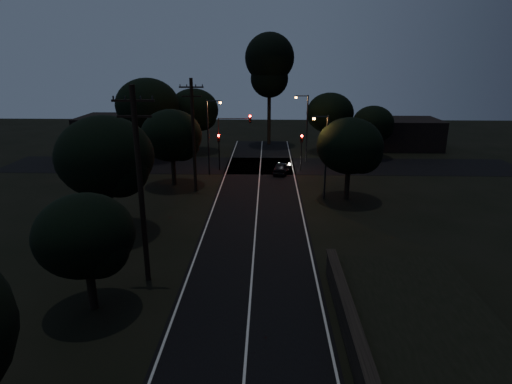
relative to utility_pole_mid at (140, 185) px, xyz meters
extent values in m
cube|color=black|center=(6.00, 7.00, -5.73)|extent=(8.00, 70.00, 0.02)
cube|color=black|center=(6.00, 27.00, -5.73)|extent=(60.00, 8.00, 0.02)
cube|color=beige|center=(6.00, 7.00, -5.71)|extent=(0.12, 70.00, 0.01)
cube|color=beige|center=(2.25, 7.00, -5.71)|extent=(0.12, 70.00, 0.01)
cube|color=beige|center=(9.75, 7.00, -5.71)|extent=(0.12, 70.00, 0.01)
cylinder|color=black|center=(0.00, 0.00, -0.24)|extent=(0.30, 0.30, 11.00)
cube|color=black|center=(0.00, 0.00, 4.46)|extent=(2.20, 0.12, 0.12)
cube|color=black|center=(0.00, 0.00, 3.66)|extent=(1.80, 0.12, 0.12)
cylinder|color=black|center=(0.00, 17.00, -0.49)|extent=(0.30, 0.30, 10.50)
cube|color=black|center=(0.00, 17.00, 3.96)|extent=(2.20, 0.12, 0.12)
cube|color=black|center=(0.00, 17.00, 3.16)|extent=(1.80, 0.12, 0.12)
cylinder|color=black|center=(-2.00, -3.00, -4.61)|extent=(0.44, 0.44, 2.27)
ellipsoid|color=black|center=(-2.00, -3.00, -1.67)|extent=(4.81, 4.81, 4.09)
sphere|color=black|center=(-1.16, -3.48, -2.15)|extent=(2.89, 2.89, 2.89)
cylinder|color=black|center=(-4.50, 7.00, -4.18)|extent=(0.44, 0.44, 3.12)
ellipsoid|color=black|center=(-4.50, 7.00, -0.09)|extent=(6.74, 6.74, 5.73)
sphere|color=black|center=(-3.32, 6.33, -0.76)|extent=(4.05, 4.05, 4.05)
cylinder|color=black|center=(-2.50, 19.00, -4.35)|extent=(0.44, 0.44, 2.78)
ellipsoid|color=black|center=(-2.50, 19.00, -0.74)|extent=(5.92, 5.92, 5.03)
sphere|color=black|center=(-1.46, 18.41, -1.34)|extent=(3.55, 3.55, 3.55)
cylinder|color=black|center=(-3.00, 35.00, -4.21)|extent=(0.44, 0.44, 3.06)
ellipsoid|color=black|center=(-3.00, 35.00, -0.22)|extent=(6.56, 6.56, 5.57)
sphere|color=black|center=(-1.85, 34.34, -0.88)|extent=(3.93, 3.93, 3.93)
cylinder|color=black|center=(-8.00, 31.00, -3.90)|extent=(0.44, 0.44, 3.67)
ellipsoid|color=black|center=(-8.00, 31.00, 0.83)|extent=(7.72, 7.72, 6.56)
sphere|color=black|center=(-6.65, 30.23, 0.05)|extent=(4.63, 4.63, 4.63)
cylinder|color=black|center=(15.00, 35.00, -4.30)|extent=(0.44, 0.44, 2.87)
ellipsoid|color=black|center=(15.00, 35.00, -0.55)|extent=(6.18, 6.18, 5.25)
sphere|color=black|center=(16.08, 34.38, -1.17)|extent=(3.71, 3.71, 3.71)
cylinder|color=black|center=(20.00, 32.00, -4.54)|extent=(0.44, 0.44, 2.39)
ellipsoid|color=black|center=(20.00, 32.00, -1.43)|extent=(5.10, 5.10, 4.34)
sphere|color=black|center=(20.89, 31.49, -1.94)|extent=(3.06, 3.06, 3.06)
cylinder|color=black|center=(14.00, 15.00, -4.38)|extent=(0.44, 0.44, 2.72)
ellipsoid|color=black|center=(14.00, 15.00, -0.85)|extent=(5.77, 5.77, 4.91)
sphere|color=black|center=(15.01, 14.42, -1.43)|extent=(3.46, 3.46, 3.46)
cylinder|color=black|center=(7.00, 40.00, -1.48)|extent=(0.50, 0.50, 8.52)
sphere|color=black|center=(7.00, 40.00, 6.35)|extent=(6.82, 6.82, 6.82)
sphere|color=black|center=(7.00, 40.00, 3.56)|extent=(5.27, 5.27, 5.27)
cube|color=black|center=(-14.00, 37.00, -3.54)|extent=(10.00, 8.00, 4.40)
cube|color=black|center=(26.00, 38.00, -3.74)|extent=(9.00, 7.00, 4.00)
cylinder|color=black|center=(1.40, 25.00, -4.14)|extent=(0.12, 0.12, 3.20)
cube|color=black|center=(1.40, 25.00, -2.09)|extent=(0.28, 0.22, 0.90)
sphere|color=#FF0705|center=(1.40, 24.87, -1.79)|extent=(0.22, 0.22, 0.22)
cylinder|color=black|center=(10.60, 25.00, -4.14)|extent=(0.12, 0.12, 3.20)
cube|color=black|center=(10.60, 25.00, -2.09)|extent=(0.28, 0.22, 0.90)
sphere|color=#FF0705|center=(10.60, 24.87, -1.79)|extent=(0.22, 0.22, 0.22)
cylinder|color=black|center=(1.40, 25.00, -3.24)|extent=(0.12, 0.12, 5.00)
cube|color=black|center=(4.90, 25.00, 0.06)|extent=(0.28, 0.22, 0.90)
sphere|color=#FF0705|center=(4.90, 24.87, 0.36)|extent=(0.22, 0.22, 0.22)
cube|color=black|center=(3.15, 25.00, 0.06)|extent=(3.50, 0.08, 0.08)
cylinder|color=black|center=(0.50, 23.00, -1.74)|extent=(0.16, 0.16, 8.00)
cube|color=black|center=(1.20, 23.00, 2.16)|extent=(1.40, 0.10, 0.10)
cube|color=black|center=(1.90, 23.00, 2.11)|extent=(0.35, 0.22, 0.12)
sphere|color=orange|center=(1.90, 23.00, 2.01)|extent=(0.26, 0.26, 0.26)
cylinder|color=black|center=(11.50, 29.00, -1.74)|extent=(0.16, 0.16, 8.00)
cube|color=black|center=(10.80, 29.00, 2.16)|extent=(1.40, 0.10, 0.10)
cube|color=black|center=(10.10, 29.00, 2.11)|extent=(0.35, 0.22, 0.12)
sphere|color=orange|center=(10.10, 29.00, 2.01)|extent=(0.26, 0.26, 0.26)
cylinder|color=black|center=(12.00, 15.00, -1.99)|extent=(0.16, 0.16, 7.50)
cube|color=black|center=(11.40, 15.00, 1.66)|extent=(1.20, 0.10, 0.10)
cube|color=black|center=(10.80, 15.00, 1.61)|extent=(0.35, 0.22, 0.12)
sphere|color=orange|center=(10.80, 15.00, 1.51)|extent=(0.26, 0.26, 0.26)
imported|color=black|center=(8.37, 23.64, -5.11)|extent=(2.20, 3.92, 1.26)
camera|label=1|loc=(6.88, -21.89, 6.65)|focal=30.00mm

